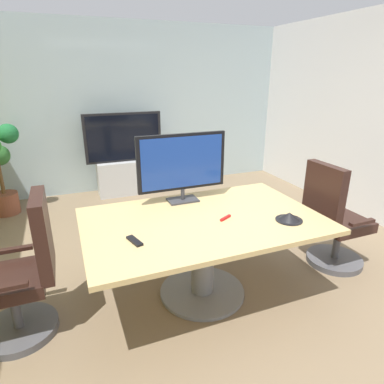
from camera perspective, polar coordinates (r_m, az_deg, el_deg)
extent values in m
plane|color=#7A664C|center=(3.22, 3.85, -15.86)|extent=(7.36, 7.36, 0.00)
cube|color=#9EB2B7|center=(5.67, -10.14, 14.06)|extent=(5.26, 0.10, 2.65)
cube|color=tan|center=(2.76, 1.93, -4.98)|extent=(1.96, 1.24, 0.04)
cylinder|color=slate|center=(2.93, 1.84, -11.55)|extent=(0.20, 0.20, 0.70)
cylinder|color=slate|center=(3.12, 1.77, -16.80)|extent=(0.76, 0.76, 0.03)
cylinder|color=#4C4C51|center=(3.04, -27.66, -20.30)|extent=(0.56, 0.56, 0.06)
cylinder|color=#4C4C51|center=(2.91, -28.35, -17.09)|extent=(0.07, 0.07, 0.36)
cube|color=black|center=(2.80, -29.11, -13.44)|extent=(0.48, 0.48, 0.10)
cube|color=black|center=(2.61, -24.46, -6.75)|extent=(0.09, 0.46, 0.60)
cube|color=black|center=(2.96, -28.57, -8.78)|extent=(0.28, 0.05, 0.03)
cube|color=black|center=(2.51, -29.77, -14.23)|extent=(0.28, 0.05, 0.03)
cylinder|color=#4C4C51|center=(3.84, 23.40, -10.70)|extent=(0.56, 0.56, 0.06)
cylinder|color=#4C4C51|center=(3.74, 23.84, -7.92)|extent=(0.07, 0.07, 0.36)
cube|color=black|center=(3.65, 24.32, -4.85)|extent=(0.48, 0.48, 0.10)
cube|color=black|center=(3.35, 21.88, -0.57)|extent=(0.09, 0.46, 0.60)
cube|color=black|center=(3.43, 27.41, -4.69)|extent=(0.28, 0.05, 0.03)
cube|color=black|center=(3.76, 21.59, -1.76)|extent=(0.28, 0.05, 0.03)
cube|color=#333338|center=(3.11, -1.62, -1.38)|extent=(0.28, 0.18, 0.02)
cylinder|color=#333338|center=(3.09, -1.63, -0.38)|extent=(0.04, 0.04, 0.10)
cube|color=black|center=(3.01, -1.76, 5.23)|extent=(0.84, 0.04, 0.52)
cube|color=navy|center=(2.99, -1.63, 5.14)|extent=(0.77, 0.01, 0.47)
cube|color=#B7BABC|center=(5.49, -11.36, 2.58)|extent=(0.90, 0.36, 0.55)
cube|color=black|center=(5.31, -11.80, 9.27)|extent=(1.20, 0.06, 0.76)
cube|color=black|center=(5.28, -11.73, 9.21)|extent=(1.12, 0.01, 0.69)
cylinder|color=brown|center=(5.32, -29.53, -1.71)|extent=(0.34, 0.34, 0.30)
cylinder|color=brown|center=(5.21, -30.22, 2.07)|extent=(0.05, 0.05, 0.44)
sphere|color=#1C6632|center=(5.06, -29.30, 8.83)|extent=(0.26, 0.26, 0.26)
cone|color=black|center=(2.81, 16.53, -4.09)|extent=(0.19, 0.19, 0.07)
cylinder|color=black|center=(2.82, 16.46, -4.67)|extent=(0.22, 0.22, 0.01)
cube|color=black|center=(2.41, -9.93, -8.35)|extent=(0.09, 0.18, 0.02)
cube|color=red|center=(2.74, 5.82, -4.50)|extent=(0.12, 0.08, 0.02)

